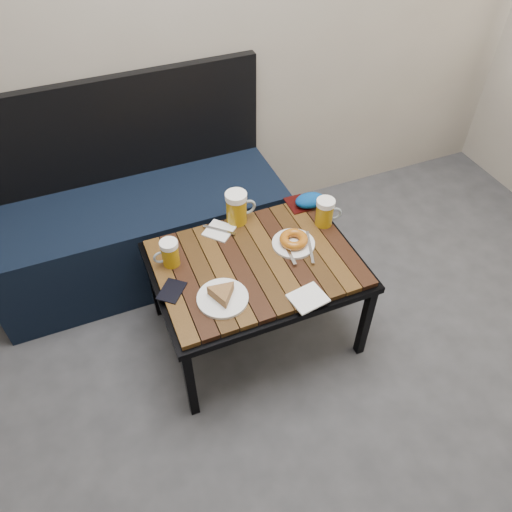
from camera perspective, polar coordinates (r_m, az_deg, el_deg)
name	(u,v)px	position (r m, az deg, el deg)	size (l,w,h in m)	color
bench	(140,227)	(2.54, -13.14, 3.29)	(1.40, 0.50, 0.95)	black
cafe_table	(256,268)	(2.05, 0.00, -1.42)	(0.84, 0.62, 0.47)	black
beer_mug_left	(170,253)	(2.00, -9.85, 0.33)	(0.11, 0.07, 0.12)	#A97B0D
beer_mug_centre	(237,207)	(2.15, -2.18, 5.57)	(0.14, 0.09, 0.15)	#A97B0D
beer_mug_right	(325,212)	(2.17, 7.92, 4.99)	(0.12, 0.09, 0.13)	#A97B0D
plate_pie	(222,296)	(1.87, -3.86, -4.54)	(0.20, 0.20, 0.05)	white
plate_bagel	(294,241)	(2.08, 4.33, 1.69)	(0.18, 0.23, 0.05)	white
napkin_left	(219,231)	(2.15, -4.24, 2.90)	(0.16, 0.16, 0.01)	white
napkin_right	(308,298)	(1.89, 5.96, -4.81)	(0.15, 0.13, 0.01)	white
passport_navy	(172,291)	(1.94, -9.60, -3.94)	(0.08, 0.11, 0.01)	black
passport_burgundy	(297,204)	(2.29, 4.76, 5.93)	(0.09, 0.12, 0.01)	black
knit_pouch	(310,200)	(2.28, 6.19, 6.34)	(0.14, 0.09, 0.06)	#05148A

